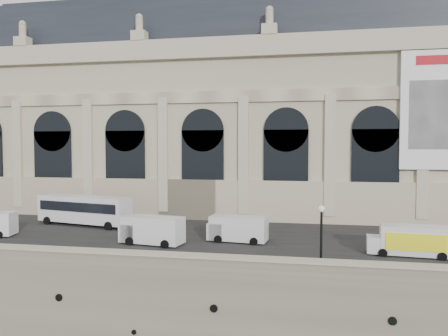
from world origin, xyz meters
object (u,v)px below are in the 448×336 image
(box_truck, at_px, (409,241))
(lamp_right, at_px, (321,238))
(van_b, at_px, (235,229))
(van_c, at_px, (149,230))
(bus_left, at_px, (84,209))

(box_truck, relative_size, lamp_right, 1.36)
(van_b, bearing_deg, van_c, -162.01)
(lamp_right, bearing_deg, van_c, 159.40)
(box_truck, bearing_deg, van_b, 170.09)
(lamp_right, bearing_deg, van_b, 133.01)
(bus_left, xyz_separation_m, lamp_right, (25.93, -13.30, 0.46))
(box_truck, bearing_deg, lamp_right, -142.43)
(van_c, height_order, lamp_right, lamp_right)
(bus_left, bearing_deg, box_truck, -13.04)
(van_c, xyz_separation_m, box_truck, (22.58, -0.14, -0.05))
(van_c, height_order, box_truck, van_c)
(bus_left, height_order, van_b, bus_left)
(van_c, relative_size, box_truck, 0.94)
(van_b, relative_size, lamp_right, 1.20)
(box_truck, bearing_deg, bus_left, 166.96)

